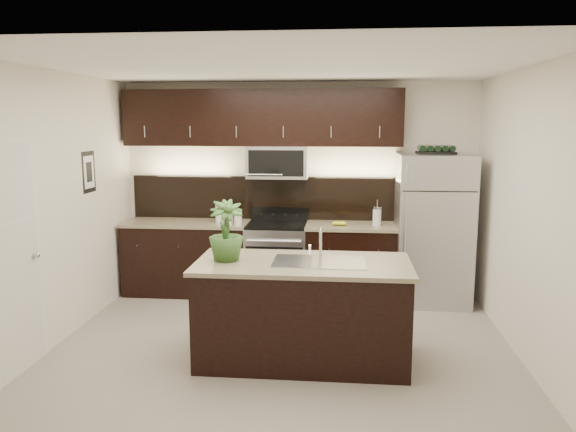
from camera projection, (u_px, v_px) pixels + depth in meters
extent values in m
plane|color=gray|center=(282.00, 347.00, 5.54)|extent=(4.50, 4.50, 0.00)
cube|color=silver|center=(299.00, 188.00, 7.28)|extent=(4.50, 0.02, 2.70)
cube|color=silver|center=(246.00, 266.00, 3.35)|extent=(4.50, 0.02, 2.70)
cube|color=silver|center=(56.00, 209.00, 5.53)|extent=(0.02, 4.00, 2.70)
cube|color=silver|center=(528.00, 216.00, 5.10)|extent=(0.02, 4.00, 2.70)
cube|color=white|center=(282.00, 66.00, 5.09)|extent=(4.50, 4.00, 0.02)
cube|color=silver|center=(13.00, 262.00, 4.80)|extent=(0.04, 0.80, 2.02)
sphere|color=silver|center=(37.00, 255.00, 5.11)|extent=(0.06, 0.06, 0.06)
cube|color=black|center=(89.00, 172.00, 6.22)|extent=(0.01, 0.32, 0.46)
cube|color=white|center=(89.00, 172.00, 6.22)|extent=(0.00, 0.24, 0.36)
cube|color=black|center=(188.00, 259.00, 7.26)|extent=(1.57, 0.62, 0.90)
cube|color=black|center=(353.00, 263.00, 7.05)|extent=(1.16, 0.62, 0.90)
cube|color=#B2B2B7|center=(277.00, 261.00, 7.15)|extent=(0.76, 0.62, 0.90)
cube|color=black|center=(277.00, 225.00, 7.07)|extent=(0.76, 0.60, 0.03)
cube|color=#BDAE8D|center=(187.00, 223.00, 7.18)|extent=(1.59, 0.65, 0.04)
cube|color=#BDAE8D|center=(354.00, 226.00, 6.97)|extent=(1.18, 0.65, 0.04)
cube|color=black|center=(264.00, 198.00, 7.33)|extent=(3.49, 0.02, 0.56)
cube|color=#B2B2B7|center=(278.00, 162.00, 7.05)|extent=(0.76, 0.40, 0.40)
cube|color=black|center=(262.00, 118.00, 7.01)|extent=(3.49, 0.33, 0.70)
cube|color=black|center=(303.00, 313.00, 5.19)|extent=(1.90, 0.90, 0.90)
cube|color=#BDAE8D|center=(303.00, 264.00, 5.11)|extent=(1.96, 0.96, 0.04)
cube|color=silver|center=(320.00, 262.00, 5.09)|extent=(0.84, 0.50, 0.01)
cylinder|color=silver|center=(321.00, 244.00, 5.28)|extent=(0.03, 0.03, 0.24)
cylinder|color=silver|center=(320.00, 230.00, 5.18)|extent=(0.02, 0.14, 0.02)
cylinder|color=silver|center=(320.00, 237.00, 5.12)|extent=(0.02, 0.02, 0.10)
cube|color=#B2B2B7|center=(433.00, 229.00, 6.83)|extent=(0.88, 0.79, 1.82)
cube|color=black|center=(436.00, 153.00, 6.67)|extent=(0.45, 0.28, 0.03)
cylinder|color=black|center=(421.00, 148.00, 6.68)|extent=(0.07, 0.26, 0.07)
cylinder|color=black|center=(429.00, 148.00, 6.67)|extent=(0.07, 0.26, 0.07)
cylinder|color=black|center=(436.00, 148.00, 6.66)|extent=(0.07, 0.26, 0.07)
cylinder|color=black|center=(443.00, 148.00, 6.65)|extent=(0.07, 0.26, 0.07)
cylinder|color=black|center=(451.00, 148.00, 6.65)|extent=(0.07, 0.26, 0.07)
imported|color=#315823|center=(226.00, 231.00, 5.12)|extent=(0.40, 0.40, 0.56)
cylinder|color=silver|center=(220.00, 213.00, 7.06)|extent=(0.12, 0.12, 0.25)
cylinder|color=silver|center=(229.00, 215.00, 7.00)|extent=(0.11, 0.11, 0.21)
cylinder|color=silver|center=(238.00, 218.00, 6.93)|extent=(0.10, 0.10, 0.18)
cylinder|color=silver|center=(377.00, 217.00, 6.88)|extent=(0.10, 0.10, 0.21)
cylinder|color=silver|center=(377.00, 208.00, 6.86)|extent=(0.11, 0.11, 0.02)
cylinder|color=silver|center=(377.00, 204.00, 6.85)|extent=(0.01, 0.01, 0.08)
ellipsoid|color=gold|center=(335.00, 223.00, 6.91)|extent=(0.18, 0.14, 0.06)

